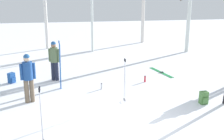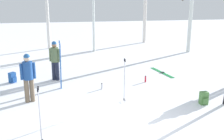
{
  "view_description": "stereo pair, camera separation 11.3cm",
  "coord_description": "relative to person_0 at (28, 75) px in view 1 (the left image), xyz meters",
  "views": [
    {
      "loc": [
        -1.79,
        -7.08,
        3.69
      ],
      "look_at": [
        -0.01,
        2.49,
        1.0
      ],
      "focal_mm": 44.95,
      "sensor_mm": 36.0,
      "label": 1
    },
    {
      "loc": [
        -1.67,
        -7.1,
        3.69
      ],
      "look_at": [
        -0.01,
        2.49,
        1.0
      ],
      "focal_mm": 44.95,
      "sensor_mm": 36.0,
      "label": 2
    }
  ],
  "objects": [
    {
      "name": "person_0",
      "position": [
        0.0,
        0.0,
        0.0
      ],
      "size": [
        0.51,
        0.34,
        1.72
      ],
      "color": "#72604C",
      "rests_on": "ground_plane"
    },
    {
      "name": "water_bottle_1",
      "position": [
        2.66,
        0.87,
        -0.86
      ],
      "size": [
        0.07,
        0.07,
        0.25
      ],
      "color": "silver",
      "rests_on": "ground_plane"
    },
    {
      "name": "ski_poles_1",
      "position": [
        0.59,
        -3.01,
        -0.17
      ],
      "size": [
        0.07,
        0.24,
        1.52
      ],
      "color": "#B2B2BC",
      "rests_on": "ground_plane"
    },
    {
      "name": "person_1",
      "position": [
        0.85,
        2.41,
        0.0
      ],
      "size": [
        0.47,
        0.34,
        1.72
      ],
      "color": "#1E2338",
      "rests_on": "ground_plane"
    },
    {
      "name": "backpack_2",
      "position": [
        5.88,
        -1.26,
        -0.77
      ],
      "size": [
        0.27,
        0.29,
        0.44
      ],
      "color": "#4C7F3F",
      "rests_on": "ground_plane"
    },
    {
      "name": "ground_plane",
      "position": [
        2.93,
        -2.45,
        -0.98
      ],
      "size": [
        60.0,
        60.0,
        0.0
      ],
      "primitive_type": "plane",
      "color": "white"
    },
    {
      "name": "ski_pair_lying_1",
      "position": [
        5.81,
        2.72,
        -0.97
      ],
      "size": [
        0.56,
        1.92,
        0.05
      ],
      "color": "green",
      "rests_on": "ground_plane"
    },
    {
      "name": "birch_tree_3",
      "position": [
        0.26,
        9.82,
        2.2
      ],
      "size": [
        1.2,
        1.25,
        5.99
      ],
      "color": "silver",
      "rests_on": "ground_plane"
    },
    {
      "name": "backpack_1",
      "position": [
        -0.96,
        2.36,
        -0.77
      ],
      "size": [
        0.35,
        0.34,
        0.44
      ],
      "color": "#1E4C99",
      "rests_on": "ground_plane"
    },
    {
      "name": "ski_pair_planted_0",
      "position": [
        1.09,
        1.2,
        -0.02
      ],
      "size": [
        0.08,
        0.25,
        1.94
      ],
      "color": "blue",
      "rests_on": "ground_plane"
    },
    {
      "name": "birch_tree_6",
      "position": [
        9.14,
        7.1,
        2.1
      ],
      "size": [
        1.53,
        1.31,
        5.81
      ],
      "color": "silver",
      "rests_on": "ground_plane"
    },
    {
      "name": "ski_poles_0",
      "position": [
        3.26,
        -0.57,
        -0.16
      ],
      "size": [
        0.07,
        0.21,
        1.54
      ],
      "color": "#B2B2BC",
      "rests_on": "ground_plane"
    },
    {
      "name": "water_bottle_0",
      "position": [
        4.62,
        1.45,
        -0.85
      ],
      "size": [
        0.07,
        0.07,
        0.28
      ],
      "color": "red",
      "rests_on": "ground_plane"
    }
  ]
}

